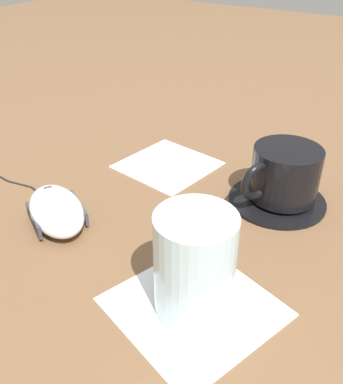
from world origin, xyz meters
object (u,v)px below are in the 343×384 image
Objects in this scene: drinking_glass at (195,263)px; coffee_cup at (284,173)px; saucer at (277,199)px; computer_mouse at (56,210)px.

coffee_cup is at bearing 89.76° from drinking_glass.
saucer is 1.00× the size of computer_mouse.
coffee_cup is at bearing 43.26° from saucer.
coffee_cup is 0.22m from drinking_glass.
coffee_cup is 0.90× the size of computer_mouse.
drinking_glass reaches higher than computer_mouse.
coffee_cup is (0.00, 0.00, 0.04)m from saucer.
coffee_cup reaches higher than saucer.
computer_mouse is (-0.20, -0.19, 0.01)m from saucer.
computer_mouse is 0.21m from drinking_glass.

